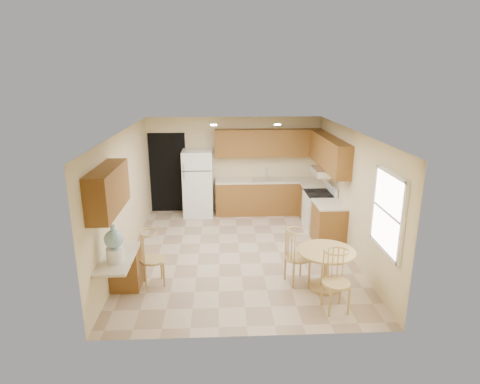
{
  "coord_description": "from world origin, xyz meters",
  "views": [
    {
      "loc": [
        -0.34,
        -7.58,
        3.56
      ],
      "look_at": [
        0.03,
        0.3,
        1.22
      ],
      "focal_mm": 30.0,
      "sensor_mm": 36.0,
      "label": 1
    }
  ],
  "objects_px": {
    "dining_table": "(326,264)",
    "chair_table_b": "(339,278)",
    "stove": "(319,211)",
    "chair_desk": "(152,255)",
    "water_crock": "(114,245)",
    "refrigerator": "(198,183)",
    "chair_table_a": "(299,253)"
  },
  "relations": [
    {
      "from": "water_crock",
      "to": "refrigerator",
      "type": "bearing_deg",
      "value": 76.14
    },
    {
      "from": "stove",
      "to": "chair_desk",
      "type": "relative_size",
      "value": 1.12
    },
    {
      "from": "chair_table_a",
      "to": "chair_table_b",
      "type": "bearing_deg",
      "value": 7.88
    },
    {
      "from": "chair_table_b",
      "to": "refrigerator",
      "type": "bearing_deg",
      "value": -71.13
    },
    {
      "from": "stove",
      "to": "water_crock",
      "type": "bearing_deg",
      "value": -142.3
    },
    {
      "from": "dining_table",
      "to": "chair_table_a",
      "type": "distance_m",
      "value": 0.48
    },
    {
      "from": "dining_table",
      "to": "stove",
      "type": "bearing_deg",
      "value": 78.92
    },
    {
      "from": "refrigerator",
      "to": "chair_desk",
      "type": "distance_m",
      "value": 3.75
    },
    {
      "from": "stove",
      "to": "dining_table",
      "type": "distance_m",
      "value": 2.73
    },
    {
      "from": "chair_table_b",
      "to": "water_crock",
      "type": "height_order",
      "value": "water_crock"
    },
    {
      "from": "refrigerator",
      "to": "dining_table",
      "type": "xyz_separation_m",
      "value": [
        2.35,
        -3.9,
        -0.39
      ]
    },
    {
      "from": "stove",
      "to": "chair_table_b",
      "type": "xyz_separation_m",
      "value": [
        -0.52,
        -3.42,
        0.13
      ]
    },
    {
      "from": "chair_table_b",
      "to": "chair_desk",
      "type": "height_order",
      "value": "chair_table_b"
    },
    {
      "from": "chair_table_b",
      "to": "chair_desk",
      "type": "distance_m",
      "value": 3.1
    },
    {
      "from": "chair_table_a",
      "to": "chair_table_b",
      "type": "height_order",
      "value": "chair_table_a"
    },
    {
      "from": "refrigerator",
      "to": "chair_table_b",
      "type": "distance_m",
      "value": 5.21
    },
    {
      "from": "chair_desk",
      "to": "dining_table",
      "type": "bearing_deg",
      "value": 69.76
    },
    {
      "from": "dining_table",
      "to": "chair_table_a",
      "type": "height_order",
      "value": "chair_table_a"
    },
    {
      "from": "dining_table",
      "to": "refrigerator",
      "type": "bearing_deg",
      "value": 121.06
    },
    {
      "from": "water_crock",
      "to": "chair_table_b",
      "type": "bearing_deg",
      "value": -6.56
    },
    {
      "from": "refrigerator",
      "to": "stove",
      "type": "distance_m",
      "value": 3.15
    },
    {
      "from": "water_crock",
      "to": "chair_desk",
      "type": "bearing_deg",
      "value": 51.24
    },
    {
      "from": "chair_desk",
      "to": "water_crock",
      "type": "bearing_deg",
      "value": -54.97
    },
    {
      "from": "refrigerator",
      "to": "chair_table_b",
      "type": "xyz_separation_m",
      "value": [
        2.35,
        -4.64,
        -0.26
      ]
    },
    {
      "from": "refrigerator",
      "to": "chair_table_b",
      "type": "relative_size",
      "value": 1.75
    },
    {
      "from": "stove",
      "to": "water_crock",
      "type": "height_order",
      "value": "water_crock"
    },
    {
      "from": "chair_table_b",
      "to": "water_crock",
      "type": "relative_size",
      "value": 1.64
    },
    {
      "from": "refrigerator",
      "to": "chair_desk",
      "type": "bearing_deg",
      "value": -99.23
    },
    {
      "from": "dining_table",
      "to": "chair_table_b",
      "type": "bearing_deg",
      "value": -90.0
    },
    {
      "from": "dining_table",
      "to": "chair_table_b",
      "type": "height_order",
      "value": "chair_table_b"
    },
    {
      "from": "chair_table_a",
      "to": "chair_table_b",
      "type": "relative_size",
      "value": 1.01
    },
    {
      "from": "dining_table",
      "to": "chair_table_a",
      "type": "xyz_separation_m",
      "value": [
        -0.43,
        0.16,
        0.14
      ]
    }
  ]
}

